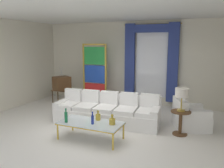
# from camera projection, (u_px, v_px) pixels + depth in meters

# --- Properties ---
(ground_plane) EXTENTS (16.00, 16.00, 0.00)m
(ground_plane) POSITION_uv_depth(u_px,v_px,m) (98.00, 129.00, 6.05)
(ground_plane) COLOR white
(wall_rear) EXTENTS (8.00, 0.12, 3.00)m
(wall_rear) POSITION_uv_depth(u_px,v_px,m) (135.00, 63.00, 8.57)
(wall_rear) COLOR silver
(wall_rear) RESTS_ON ground
(wall_left) EXTENTS (0.12, 7.00, 3.00)m
(wall_left) POSITION_uv_depth(u_px,v_px,m) (8.00, 65.00, 7.76)
(wall_left) COLOR silver
(wall_left) RESTS_ON ground
(ceiling_slab) EXTENTS (8.00, 7.60, 0.04)m
(ceiling_slab) POSITION_uv_depth(u_px,v_px,m) (110.00, 13.00, 6.26)
(ceiling_slab) COLOR white
(curtained_window) EXTENTS (2.00, 0.17, 2.70)m
(curtained_window) POSITION_uv_depth(u_px,v_px,m) (151.00, 57.00, 8.13)
(curtained_window) COLOR white
(curtained_window) RESTS_ON ground
(couch_white_long) EXTENTS (2.98, 1.17, 0.86)m
(couch_white_long) POSITION_uv_depth(u_px,v_px,m) (108.00, 112.00, 6.54)
(couch_white_long) COLOR white
(couch_white_long) RESTS_ON ground
(coffee_table) EXTENTS (1.47, 0.71, 0.41)m
(coffee_table) POSITION_uv_depth(u_px,v_px,m) (91.00, 124.00, 5.35)
(coffee_table) COLOR silver
(coffee_table) RESTS_ON ground
(bottle_blue_decanter) EXTENTS (0.14, 0.14, 0.24)m
(bottle_blue_decanter) POSITION_uv_depth(u_px,v_px,m) (112.00, 121.00, 5.20)
(bottle_blue_decanter) COLOR gold
(bottle_blue_decanter) RESTS_ON coffee_table
(bottle_crystal_tall) EXTENTS (0.12, 0.12, 0.24)m
(bottle_crystal_tall) POSITION_uv_depth(u_px,v_px,m) (98.00, 117.00, 5.49)
(bottle_crystal_tall) COLOR gold
(bottle_crystal_tall) RESTS_ON coffee_table
(bottle_amber_squat) EXTENTS (0.07, 0.07, 0.34)m
(bottle_amber_squat) POSITION_uv_depth(u_px,v_px,m) (66.00, 117.00, 5.32)
(bottle_amber_squat) COLOR #196B3D
(bottle_amber_squat) RESTS_ON coffee_table
(bottle_ruby_flask) EXTENTS (0.06, 0.06, 0.29)m
(bottle_ruby_flask) POSITION_uv_depth(u_px,v_px,m) (93.00, 119.00, 5.21)
(bottle_ruby_flask) COLOR navy
(bottle_ruby_flask) RESTS_ON coffee_table
(vintage_tv) EXTENTS (0.73, 0.76, 1.35)m
(vintage_tv) POSITION_uv_depth(u_px,v_px,m) (62.00, 84.00, 8.60)
(vintage_tv) COLOR brown
(vintage_tv) RESTS_ON ground
(armchair_white) EXTENTS (1.06, 1.05, 0.80)m
(armchair_white) POSITION_uv_depth(u_px,v_px,m) (189.00, 118.00, 6.05)
(armchair_white) COLOR white
(armchair_white) RESTS_ON ground
(stained_glass_divider) EXTENTS (0.95, 0.05, 2.20)m
(stained_glass_divider) POSITION_uv_depth(u_px,v_px,m) (95.00, 75.00, 8.48)
(stained_glass_divider) COLOR gold
(stained_glass_divider) RESTS_ON ground
(peacock_figurine) EXTENTS (0.44, 0.60, 0.50)m
(peacock_figurine) POSITION_uv_depth(u_px,v_px,m) (102.00, 102.00, 8.02)
(peacock_figurine) COLOR beige
(peacock_figurine) RESTS_ON ground
(round_side_table) EXTENTS (0.48, 0.48, 0.59)m
(round_side_table) POSITION_uv_depth(u_px,v_px,m) (180.00, 121.00, 5.63)
(round_side_table) COLOR brown
(round_side_table) RESTS_ON ground
(table_lamp_brass) EXTENTS (0.32, 0.32, 0.57)m
(table_lamp_brass) POSITION_uv_depth(u_px,v_px,m) (182.00, 94.00, 5.51)
(table_lamp_brass) COLOR #B29338
(table_lamp_brass) RESTS_ON round_side_table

